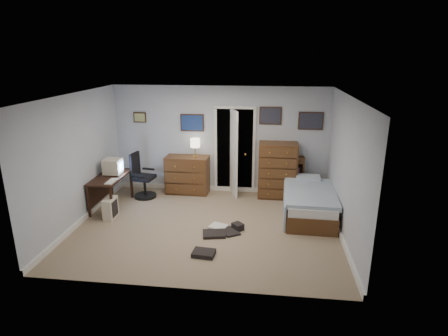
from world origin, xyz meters
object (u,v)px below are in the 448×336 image
(office_chair, at_px, (142,180))
(bed, at_px, (309,202))
(computer_desk, at_px, (107,183))
(tall_dresser, at_px, (277,170))
(low_dresser, at_px, (188,175))

(office_chair, relative_size, bed, 0.55)
(computer_desk, relative_size, office_chair, 1.16)
(office_chair, xyz_separation_m, bed, (3.71, -0.58, -0.11))
(computer_desk, bearing_deg, office_chair, 48.64)
(office_chair, bearing_deg, computer_desk, -122.23)
(computer_desk, height_order, tall_dresser, tall_dresser)
(computer_desk, xyz_separation_m, bed, (4.27, 0.06, -0.25))
(tall_dresser, bearing_deg, low_dresser, 178.55)
(office_chair, height_order, tall_dresser, tall_dresser)
(low_dresser, bearing_deg, computer_desk, -143.13)
(computer_desk, bearing_deg, bed, 0.64)
(tall_dresser, distance_m, bed, 1.21)
(tall_dresser, bearing_deg, office_chair, -173.43)
(computer_desk, xyz_separation_m, tall_dresser, (3.64, 1.03, 0.10))
(computer_desk, distance_m, office_chair, 0.86)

